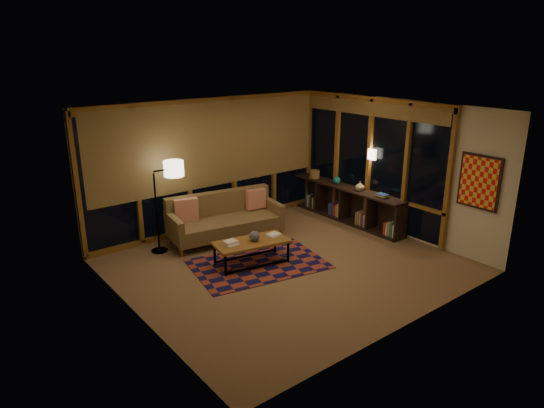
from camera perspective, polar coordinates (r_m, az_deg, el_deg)
floor at (r=8.58m, az=1.80°, el=-7.16°), size 5.50×5.00×0.01m
ceiling at (r=7.82m, az=2.00°, el=11.05°), size 5.50×5.00×0.01m
walls at (r=8.10m, az=1.90°, el=1.52°), size 5.51×5.01×2.70m
window_wall_back at (r=10.02m, az=-7.09°, el=4.62°), size 5.30×0.16×2.60m
window_wall_right at (r=10.35m, az=11.22°, el=4.84°), size 0.16×3.70×2.60m
wall_art at (r=9.00m, az=23.19°, el=2.40°), size 0.06×0.74×0.94m
wall_sconce at (r=10.16m, az=11.70°, el=5.74°), size 0.12×0.18×0.22m
sofa at (r=9.53m, az=-5.48°, el=-1.69°), size 2.30×1.22×0.90m
pillow_left at (r=9.40m, az=-10.07°, el=-0.71°), size 0.48×0.28×0.45m
pillow_right at (r=9.94m, az=-1.92°, el=0.46°), size 0.42×0.19×0.40m
area_rug at (r=8.59m, az=-1.62°, el=-7.07°), size 2.50×1.90×0.01m
coffee_table at (r=8.53m, az=-2.42°, el=-5.72°), size 1.38×0.82×0.43m
book_stack_a at (r=8.31m, az=-4.90°, el=-4.59°), size 0.22×0.18×0.06m
book_stack_b at (r=8.65m, az=0.13°, el=-3.64°), size 0.26×0.22×0.05m
ceramic_pot at (r=8.41m, az=-2.09°, el=-3.78°), size 0.24×0.24×0.19m
floor_lamp at (r=9.07m, az=-13.45°, el=-0.51°), size 0.58×0.39×1.69m
bookshelf at (r=10.72m, az=8.63°, el=0.07°), size 0.40×3.04×0.76m
basket at (r=11.25m, az=5.03°, el=3.53°), size 0.28×0.28×0.17m
teal_bowl at (r=10.78m, az=7.62°, el=2.78°), size 0.20×0.20×0.16m
vase at (r=10.34m, az=10.30°, el=2.08°), size 0.23×0.23×0.20m
shelf_book_stack at (r=9.99m, az=12.83°, el=0.98°), size 0.22×0.28×0.08m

